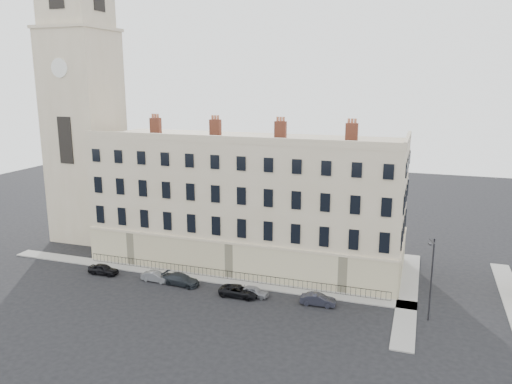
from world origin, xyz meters
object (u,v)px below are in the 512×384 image
car_c (181,279)px  car_b (156,277)px  car_a (103,269)px  car_f (318,300)px  car_e (254,291)px  car_d (239,291)px  streetlamp (431,276)px

car_c → car_b: bearing=95.9°
car_a → car_f: size_ratio=1.01×
car_a → car_e: (18.08, -0.11, -0.06)m
car_e → car_d: bearing=109.4°
car_a → car_b: 6.67m
streetlamp → car_a: bearing=163.3°
car_a → car_c: 9.72m
car_d → car_f: size_ratio=1.18×
car_d → car_f: 8.05m
car_e → car_f: car_f is taller
car_d → car_e: 1.47m
car_b → streetlamp: 28.49m
car_b → car_c: 3.05m
car_b → car_d: 10.04m
streetlamp → car_e: bearing=163.8°
car_a → car_b: size_ratio=1.07×
car_c → streetlamp: (25.18, -0.05, 3.76)m
car_a → car_d: 16.69m
car_c → car_a: bearing=96.5°
car_d → car_a: bearing=87.2°
car_d → car_f: (8.02, 0.59, 0.00)m
streetlamp → car_c: bearing=163.0°
car_b → car_e: (11.41, -0.25, -0.00)m
streetlamp → car_b: bearing=163.0°
car_e → streetlamp: bearing=-87.8°
car_e → streetlamp: streetlamp is taller
car_b → car_c: size_ratio=0.79×
car_e → car_f: 6.63m
car_d → car_e: bearing=-72.9°
car_c → streetlamp: size_ratio=0.53×
car_c → streetlamp: 25.46m
car_d → car_e: size_ratio=1.30×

